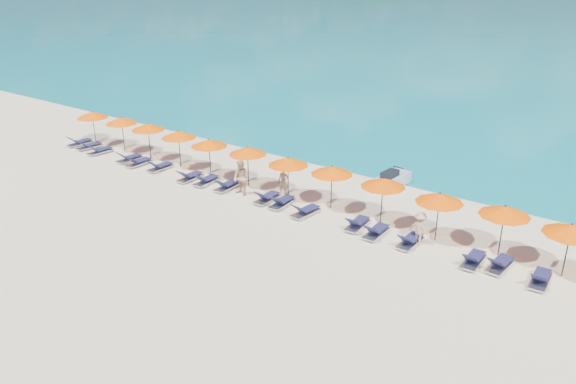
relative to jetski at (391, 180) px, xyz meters
The scene contains 37 objects.
ground 9.66m from the jetski, 103.94° to the right, with size 1400.00×1400.00×0.00m, color beige.
headland_main 611.92m from the jetski, 119.67° to the left, with size 374.00×242.00×126.50m.
headland_small 572.41m from the jetski, 105.46° to the left, with size 162.00×126.00×85.50m.
jetski is the anchor object (origin of this frame).
beachgoer_a 6.03m from the jetski, 132.18° to the right, with size 0.55×0.36×1.51m, color tan.
beachgoer_b 8.22m from the jetski, 135.27° to the right, with size 0.93×0.54×1.91m, color tan.
beachgoer_c 6.82m from the jetski, 53.15° to the right, with size 0.96×0.45×1.49m, color tan.
umbrella_0 20.55m from the jetski, 166.89° to the right, with size 2.10×2.10×2.28m.
umbrella_1 17.79m from the jetski, 165.49° to the right, with size 2.10×2.10×2.28m.
umbrella_2 15.32m from the jetski, 163.00° to the right, with size 2.10×2.10×2.28m.
umbrella_3 12.72m from the jetski, 159.05° to the right, with size 2.10×2.10×2.28m.
umbrella_4 10.39m from the jetski, 152.95° to the right, with size 2.10×2.10×2.28m.
umbrella_5 8.01m from the jetski, 145.09° to the right, with size 2.10×2.10×2.28m.
umbrella_6 6.09m from the jetski, 127.79° to the right, with size 2.10×2.10×2.28m.
umbrella_7 4.84m from the jetski, 103.74° to the right, with size 2.10×2.10×2.28m.
umbrella_8 5.04m from the jetski, 68.94° to the right, with size 2.10×2.10×2.28m.
umbrella_9 6.71m from the jetski, 45.85° to the right, with size 2.10×2.10×2.28m.
umbrella_10 8.60m from the jetski, 31.32° to the right, with size 2.10×2.10×2.28m.
umbrella_11 10.95m from the jetski, 25.55° to the right, with size 2.10×2.10×2.28m.
lounger_0 21.18m from the jetski, 164.73° to the right, with size 0.71×1.73×0.66m.
lounger_1 20.07m from the jetski, 163.60° to the right, with size 0.76×1.75×0.66m.
lounger_2 18.75m from the jetski, 161.61° to the right, with size 0.74×1.74×0.66m.
lounger_3 16.10m from the jetski, 159.07° to the right, with size 0.73×1.74×0.66m.
lounger_4 15.17m from the jetski, 157.01° to the right, with size 0.63×1.70×0.66m.
lounger_5 13.53m from the jetski, 155.02° to the right, with size 0.62×1.70×0.66m.
lounger_6 11.26m from the jetski, 148.61° to the right, with size 0.70×1.73×0.66m.
lounger_7 10.21m from the jetski, 145.83° to the right, with size 0.73×1.74×0.66m.
lounger_8 8.99m from the jetski, 140.97° to the right, with size 0.74×1.74×0.66m.
lounger_9 7.07m from the jetski, 126.22° to the right, with size 0.68×1.72×0.66m.
lounger_10 6.55m from the jetski, 119.25° to the right, with size 0.76×1.75×0.66m.
lounger_11 6.14m from the jetski, 105.07° to the right, with size 0.79×1.76×0.66m.
lounger_12 5.79m from the jetski, 78.63° to the right, with size 0.75×1.74×0.66m.
lounger_13 6.30m from the jetski, 69.22° to the right, with size 0.66×1.71×0.66m.
lounger_14 6.99m from the jetski, 56.56° to the right, with size 0.62×1.70×0.66m.
lounger_15 8.85m from the jetski, 41.34° to the right, with size 0.68×1.72×0.66m.
lounger_16 9.46m from the jetski, 36.21° to the right, with size 0.75×1.74×0.66m.
lounger_17 10.91m from the jetski, 32.25° to the right, with size 0.72×1.73×0.66m.
Camera 1 is at (14.85, -17.09, 11.27)m, focal length 35.00 mm.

